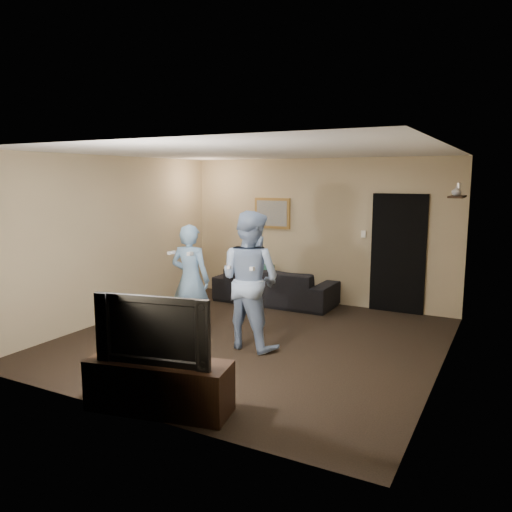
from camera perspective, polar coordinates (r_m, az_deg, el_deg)
The scene contains 19 objects.
ground at distance 7.11m, azimuth -0.45°, elevation -9.59°, with size 5.00×5.00×0.00m, color black.
ceiling at distance 6.75m, azimuth -0.48°, elevation 11.83°, with size 5.00×5.00×0.04m, color silver.
wall_back at distance 9.07m, azimuth 7.06°, elevation 2.81°, with size 5.00×0.04×2.60m, color tan.
wall_front at distance 4.79m, azimuth -14.82°, elevation -2.93°, with size 5.00×0.04×2.60m, color tan.
wall_left at distance 8.28m, azimuth -15.88°, elevation 1.95°, with size 0.04×5.00×2.60m, color tan.
wall_right at distance 6.05m, azimuth 20.86°, elevation -0.78°, with size 0.04×5.00×2.60m, color tan.
sofa at distance 9.06m, azimuth 2.19°, elevation -3.41°, with size 2.19×0.86×0.64m, color black.
throw_pillow at distance 9.14m, azimuth 0.74°, elevation -2.27°, with size 0.43×0.14×0.43m, color #1B5348.
painting_frame at distance 9.38m, azimuth 1.88°, elevation 4.91°, with size 0.72×0.05×0.57m, color olive.
painting_canvas at distance 9.35m, azimuth 1.80°, elevation 4.90°, with size 0.62×0.01×0.47m, color slate.
doorway at distance 8.68m, azimuth 15.93°, elevation 0.25°, with size 0.90×0.06×2.00m, color black.
light_switch at distance 8.78m, azimuth 12.19°, elevation 2.47°, with size 0.08×0.02×0.12m, color silver.
wall_shelf at distance 7.78m, azimuth 22.01°, elevation 6.31°, with size 0.20×0.60×0.03m, color black.
shelf_vase at distance 7.64m, azimuth 21.93°, elevation 6.91°, with size 0.13×0.13×0.14m, color #ABABB0.
shelf_figurine at distance 7.92m, azimuth 22.17°, elevation 7.10°, with size 0.06×0.06×0.18m, color silver.
tv_console at distance 5.12m, azimuth -11.01°, elevation -14.34°, with size 1.42×0.46×0.51m, color black.
television at distance 4.92m, azimuth -11.22°, elevation -8.02°, with size 1.17×0.15×0.67m, color black.
wii_player_left at distance 7.26m, azimuth -7.50°, elevation -2.70°, with size 0.63×0.52×1.61m.
wii_player_right at distance 6.62m, azimuth -0.69°, elevation -2.74°, with size 0.99×0.82×1.84m.
Camera 1 is at (3.20, -5.93, 2.26)m, focal length 35.00 mm.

